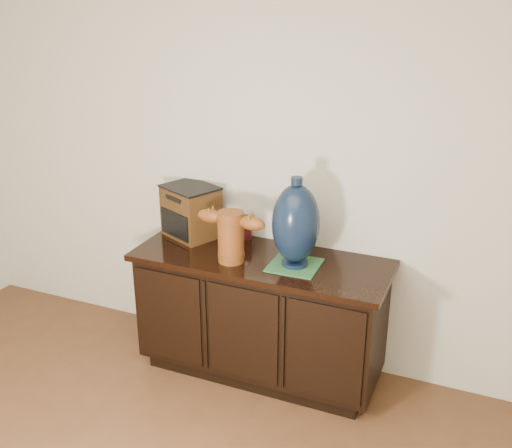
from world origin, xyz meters
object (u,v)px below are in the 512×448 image
at_px(terracotta_vessel, 231,234).
at_px(spray_can, 247,226).
at_px(sideboard, 261,315).
at_px(lamp_base, 296,224).
at_px(tv_radio, 191,211).

xyz_separation_m(terracotta_vessel, spray_can, (-0.05, 0.33, -0.08)).
relative_size(sideboard, spray_can, 8.70).
height_order(sideboard, spray_can, spray_can).
bearing_deg(spray_can, terracotta_vessel, -81.50).
height_order(sideboard, lamp_base, lamp_base).
distance_m(terracotta_vessel, lamp_base, 0.36).
height_order(terracotta_vessel, lamp_base, lamp_base).
xyz_separation_m(tv_radio, spray_can, (0.33, 0.09, -0.07)).
height_order(terracotta_vessel, tv_radio, tv_radio).
bearing_deg(sideboard, terracotta_vessel, -141.90).
relative_size(terracotta_vessel, spray_can, 2.44).
bearing_deg(terracotta_vessel, lamp_base, 15.16).
xyz_separation_m(sideboard, lamp_base, (0.21, -0.03, 0.61)).
distance_m(terracotta_vessel, spray_can, 0.34).
xyz_separation_m(sideboard, terracotta_vessel, (-0.13, -0.11, 0.53)).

